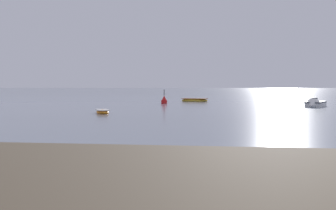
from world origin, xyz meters
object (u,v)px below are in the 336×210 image
(motorboat_moored_3, at_px, (315,105))
(channel_buoy, at_px, (164,101))
(rowboat_moored_0, at_px, (103,112))
(rowboat_moored_4, at_px, (195,100))

(motorboat_moored_3, distance_m, channel_buoy, 22.73)
(channel_buoy, bearing_deg, rowboat_moored_0, -93.99)
(rowboat_moored_0, bearing_deg, channel_buoy, 152.01)
(rowboat_moored_0, distance_m, motorboat_moored_3, 29.47)
(rowboat_moored_0, relative_size, motorboat_moored_3, 0.60)
(motorboat_moored_3, xyz_separation_m, channel_buoy, (-21.13, 8.37, 0.20))
(rowboat_moored_4, bearing_deg, rowboat_moored_0, 93.84)
(rowboat_moored_0, distance_m, rowboat_moored_4, 37.86)
(rowboat_moored_0, xyz_separation_m, channel_buoy, (1.87, 26.79, 0.32))
(channel_buoy, bearing_deg, motorboat_moored_3, -21.60)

